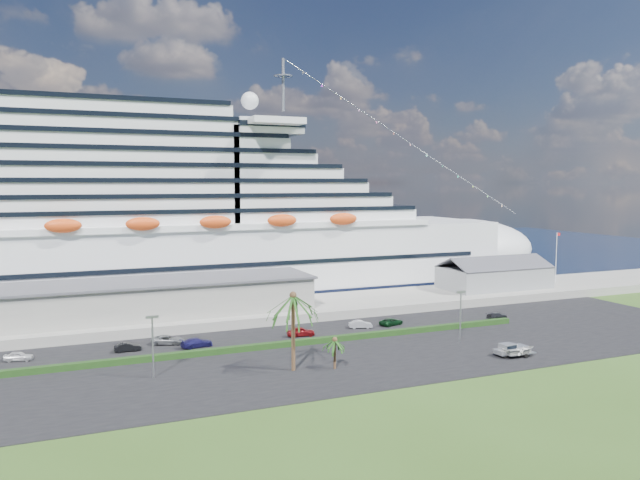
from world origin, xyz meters
name	(u,v)px	position (x,y,z in m)	size (l,w,h in m)	color
ground	(372,371)	(0.00, 0.00, 0.00)	(420.00, 420.00, 0.00)	#324F1A
asphalt_lot	(339,350)	(0.00, 11.00, 0.06)	(140.00, 38.00, 0.12)	black
wharf	(277,310)	(0.00, 40.00, 0.90)	(240.00, 20.00, 1.80)	gray
water	(188,261)	(0.00, 130.00, 0.01)	(420.00, 160.00, 0.02)	#0B1A33
cruise_ship	(145,224)	(-21.53, 64.00, 16.69)	(191.00, 38.00, 54.00)	silver
terminal_building	(145,298)	(-25.00, 40.00, 5.01)	(61.00, 15.00, 6.30)	gray
port_shed	(494,276)	(52.00, 40.00, 4.40)	(24.00, 12.31, 7.37)	gray
flagpole	(556,256)	(70.04, 40.00, 8.27)	(1.08, 0.16, 12.00)	silver
hedge	(278,345)	(-8.00, 16.00, 0.57)	(88.00, 1.10, 0.90)	black
lamp_post_left	(153,339)	(-28.00, 8.00, 5.34)	(1.60, 0.35, 8.27)	gray
lamp_post_right	(461,310)	(20.00, 8.00, 5.34)	(1.60, 0.35, 8.27)	gray
palm_tall	(293,305)	(-10.00, 4.00, 9.20)	(8.82, 8.82, 11.13)	#47301E
palm_short	(335,343)	(-4.50, 2.50, 3.67)	(3.53, 3.53, 4.56)	#47301E
parked_car_0	(19,356)	(-44.71, 23.54, 0.79)	(1.58, 3.94, 1.34)	silver
parked_car_1	(128,347)	(-29.78, 22.72, 0.78)	(1.39, 4.00, 1.32)	black
parked_car_2	(168,340)	(-23.45, 24.64, 0.83)	(2.36, 5.12, 1.42)	slate
parked_car_3	(197,343)	(-19.62, 21.12, 0.84)	(2.03, 4.99, 1.45)	#19164E
parked_car_4	(301,332)	(-2.24, 21.33, 0.91)	(1.86, 4.63, 1.58)	maroon
parked_car_5	(361,324)	(9.52, 22.70, 0.79)	(1.42, 4.07, 1.34)	#B3B4BB
parked_car_6	(391,322)	(15.63, 22.58, 0.77)	(2.15, 4.67, 1.30)	black
parked_car_7	(497,316)	(36.43, 19.41, 0.73)	(1.70, 4.19, 1.22)	black
pickup_truck	(511,349)	(22.16, -1.52, 1.12)	(5.28, 2.25, 1.82)	black
boat_trailer	(520,349)	(22.89, -2.67, 1.25)	(5.88, 3.75, 1.70)	gray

